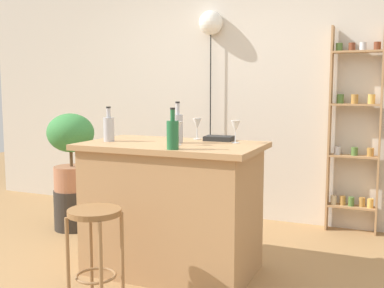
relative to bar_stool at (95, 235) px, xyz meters
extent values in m
plane|color=#A37A4C|center=(0.19, 0.41, -0.46)|extent=(12.00, 12.00, 0.00)
cube|color=beige|center=(0.19, 2.36, 0.94)|extent=(6.40, 0.10, 2.80)
cube|color=tan|center=(0.19, 0.71, 0.00)|extent=(1.18, 0.70, 0.92)
cube|color=tan|center=(0.19, 0.71, 0.47)|extent=(1.29, 0.76, 0.04)
cylinder|color=#997047|center=(-0.12, -0.12, -0.17)|extent=(0.02, 0.02, 0.59)
cylinder|color=#997047|center=(0.12, -0.12, -0.17)|extent=(0.02, 0.02, 0.59)
cylinder|color=#997047|center=(-0.12, 0.12, -0.17)|extent=(0.02, 0.02, 0.59)
cylinder|color=#997047|center=(0.12, 0.12, -0.17)|extent=(0.02, 0.02, 0.59)
torus|color=#997047|center=(0.00, 0.00, -0.26)|extent=(0.25, 0.25, 0.02)
cylinder|color=olive|center=(0.00, 0.00, 0.14)|extent=(0.33, 0.33, 0.03)
cube|color=tan|center=(1.10, 2.23, 0.50)|extent=(0.02, 0.13, 1.91)
cube|color=tan|center=(1.54, 2.23, 0.50)|extent=(0.02, 0.13, 1.91)
cube|color=tan|center=(1.32, 2.23, -0.22)|extent=(0.42, 0.13, 0.02)
cylinder|color=beige|center=(1.16, 2.22, -0.17)|extent=(0.05, 0.05, 0.09)
cylinder|color=#AD7A38|center=(1.24, 2.23, -0.17)|extent=(0.05, 0.05, 0.09)
cylinder|color=#4C7033|center=(1.32, 2.22, -0.17)|extent=(0.05, 0.05, 0.09)
cylinder|color=#AD7A38|center=(1.42, 2.24, -0.17)|extent=(0.05, 0.05, 0.09)
cylinder|color=gold|center=(1.49, 2.22, -0.17)|extent=(0.05, 0.05, 0.09)
cube|color=tan|center=(1.32, 2.23, 0.26)|extent=(0.42, 0.13, 0.02)
cylinder|color=silver|center=(1.18, 2.23, 0.30)|extent=(0.06, 0.06, 0.08)
cylinder|color=#4C7033|center=(1.33, 2.23, 0.30)|extent=(0.06, 0.06, 0.08)
cylinder|color=#AD7A38|center=(1.47, 2.23, 0.30)|extent=(0.06, 0.06, 0.08)
cube|color=tan|center=(1.32, 2.23, 0.74)|extent=(0.42, 0.13, 0.02)
cylinder|color=#4C7033|center=(1.19, 2.23, 0.79)|extent=(0.06, 0.06, 0.09)
cylinder|color=#AD7A38|center=(1.31, 2.22, 0.79)|extent=(0.06, 0.06, 0.09)
cylinder|color=gold|center=(1.46, 2.24, 0.79)|extent=(0.06, 0.06, 0.09)
cube|color=tan|center=(1.32, 2.23, 1.21)|extent=(0.42, 0.13, 0.02)
cylinder|color=#4C7033|center=(1.16, 2.22, 1.26)|extent=(0.06, 0.06, 0.07)
cylinder|color=brown|center=(1.27, 2.23, 1.26)|extent=(0.06, 0.06, 0.07)
cylinder|color=silver|center=(1.37, 2.22, 1.26)|extent=(0.06, 0.06, 0.07)
cylinder|color=brown|center=(1.49, 2.23, 1.26)|extent=(0.06, 0.06, 0.07)
cylinder|color=#2D2823|center=(-1.14, 1.27, -0.27)|extent=(0.35, 0.35, 0.38)
cylinder|color=#A86B4C|center=(-1.14, 1.27, 0.03)|extent=(0.34, 0.34, 0.23)
cylinder|color=brown|center=(-1.14, 1.27, 0.23)|extent=(0.03, 0.03, 0.16)
ellipsoid|color=#387F3D|center=(-1.14, 1.27, 0.47)|extent=(0.46, 0.41, 0.37)
cylinder|color=#236638|center=(0.34, 0.41, 0.59)|extent=(0.08, 0.08, 0.19)
cylinder|color=#236638|center=(0.34, 0.41, 0.72)|extent=(0.03, 0.03, 0.07)
cylinder|color=black|center=(0.34, 0.41, 0.76)|extent=(0.03, 0.03, 0.01)
cylinder|color=#B2B2B7|center=(0.22, 0.73, 0.60)|extent=(0.08, 0.08, 0.21)
cylinder|color=#B2B2B7|center=(0.22, 0.73, 0.74)|extent=(0.03, 0.03, 0.08)
cylinder|color=black|center=(0.22, 0.73, 0.79)|extent=(0.03, 0.03, 0.01)
cylinder|color=#B2B2B7|center=(-0.30, 0.63, 0.58)|extent=(0.08, 0.08, 0.18)
cylinder|color=#B2B2B7|center=(-0.30, 0.63, 0.71)|extent=(0.03, 0.03, 0.07)
cylinder|color=black|center=(-0.30, 0.63, 0.75)|extent=(0.03, 0.03, 0.01)
cylinder|color=silver|center=(0.60, 0.90, 0.50)|extent=(0.06, 0.06, 0.00)
cylinder|color=silver|center=(0.60, 0.90, 0.54)|extent=(0.01, 0.01, 0.08)
cone|color=silver|center=(0.60, 0.90, 0.62)|extent=(0.07, 0.07, 0.08)
cylinder|color=silver|center=(0.27, 0.62, 0.50)|extent=(0.06, 0.06, 0.00)
cylinder|color=silver|center=(0.27, 0.62, 0.54)|extent=(0.01, 0.01, 0.08)
cone|color=silver|center=(0.27, 0.62, 0.62)|extent=(0.07, 0.07, 0.08)
cylinder|color=silver|center=(0.25, 1.02, 0.50)|extent=(0.06, 0.06, 0.00)
cylinder|color=silver|center=(0.25, 1.02, 0.54)|extent=(0.01, 0.01, 0.08)
cone|color=silver|center=(0.25, 1.02, 0.62)|extent=(0.07, 0.07, 0.08)
cube|color=black|center=(0.44, 0.99, 0.51)|extent=(0.22, 0.16, 0.03)
cylinder|color=black|center=(-0.11, 2.25, 0.54)|extent=(0.01, 0.01, 2.01)
sphere|color=white|center=(-0.11, 2.25, 1.55)|extent=(0.25, 0.25, 0.25)
camera|label=1|loc=(1.64, -2.33, 0.90)|focal=44.07mm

